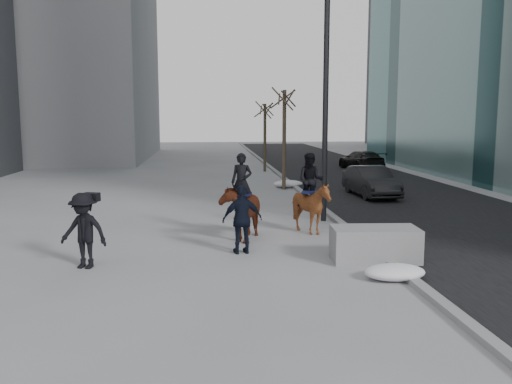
{
  "coord_description": "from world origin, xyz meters",
  "views": [
    {
      "loc": [
        -1.31,
        -12.85,
        3.49
      ],
      "look_at": [
        0.0,
        1.2,
        1.5
      ],
      "focal_mm": 38.0,
      "sensor_mm": 36.0,
      "label": 1
    }
  ],
  "objects": [
    {
      "name": "mounted_left",
      "position": [
        -0.3,
        2.34,
        0.91
      ],
      "size": [
        1.42,
        2.07,
        2.44
      ],
      "color": "#451B0D",
      "rests_on": "ground"
    },
    {
      "name": "planter",
      "position": [
        2.74,
        -0.4,
        0.41
      ],
      "size": [
        2.12,
        1.15,
        0.82
      ],
      "primitive_type": "cube",
      "rotation": [
        0.0,
        0.0,
        -0.06
      ],
      "color": "gray",
      "rests_on": "ground"
    },
    {
      "name": "car_far",
      "position": [
        8.8,
        21.58,
        0.62
      ],
      "size": [
        2.37,
        4.51,
        1.25
      ],
      "primitive_type": "imported",
      "rotation": [
        0.0,
        0.0,
        3.29
      ],
      "color": "black",
      "rests_on": "ground"
    },
    {
      "name": "camera_crew",
      "position": [
        -4.11,
        -0.38,
        0.89
      ],
      "size": [
        1.28,
        0.98,
        1.75
      ],
      "color": "black",
      "rests_on": "ground"
    },
    {
      "name": "curb",
      "position": [
        3.0,
        10.0,
        0.06
      ],
      "size": [
        0.25,
        90.0,
        0.12
      ],
      "primitive_type": "cube",
      "color": "gray",
      "rests_on": "ground"
    },
    {
      "name": "tree_far",
      "position": [
        2.4,
        20.98,
        2.35
      ],
      "size": [
        1.2,
        1.2,
        4.7
      ],
      "primitive_type": null,
      "color": "#3B3023",
      "rests_on": "ground"
    },
    {
      "name": "road",
      "position": [
        7.0,
        10.0,
        0.01
      ],
      "size": [
        8.0,
        90.0,
        0.01
      ],
      "primitive_type": "cube",
      "color": "black",
      "rests_on": "ground"
    },
    {
      "name": "ground",
      "position": [
        0.0,
        0.0,
        0.0
      ],
      "size": [
        120.0,
        120.0,
        0.0
      ],
      "primitive_type": "plane",
      "color": "gray",
      "rests_on": "ground"
    },
    {
      "name": "feeder",
      "position": [
        -0.4,
        0.63,
        0.88
      ],
      "size": [
        1.08,
        0.94,
        1.75
      ],
      "color": "black",
      "rests_on": "ground"
    },
    {
      "name": "mounted_right",
      "position": [
        1.81,
        2.84,
        0.96
      ],
      "size": [
        1.63,
        1.73,
        2.4
      ],
      "color": "#521E10",
      "rests_on": "ground"
    },
    {
      "name": "lamppost",
      "position": [
        2.6,
        4.71,
        4.99
      ],
      "size": [
        0.25,
        0.8,
        9.09
      ],
      "color": "black",
      "rests_on": "ground"
    },
    {
      "name": "tree_near",
      "position": [
        2.4,
        12.6,
        2.6
      ],
      "size": [
        1.2,
        1.2,
        5.21
      ],
      "primitive_type": null,
      "color": "#372921",
      "rests_on": "ground"
    },
    {
      "name": "car_near",
      "position": [
        5.85,
        9.97,
        0.66
      ],
      "size": [
        1.61,
        4.06,
        1.31
      ],
      "primitive_type": "imported",
      "rotation": [
        0.0,
        0.0,
        0.06
      ],
      "color": "black",
      "rests_on": "ground"
    },
    {
      "name": "snow_piles",
      "position": [
        2.7,
        7.04,
        0.17
      ],
      "size": [
        1.44,
        16.02,
        0.37
      ],
      "color": "white",
      "rests_on": "ground"
    }
  ]
}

